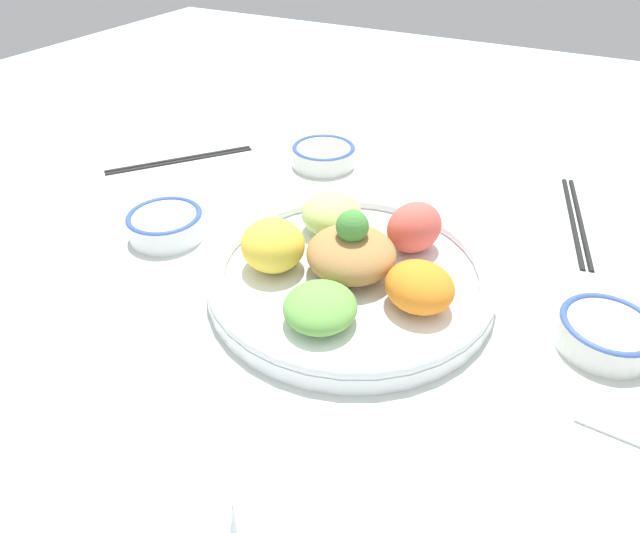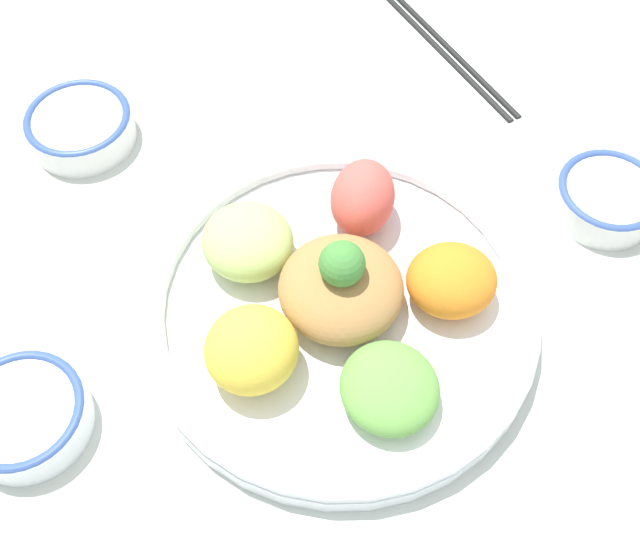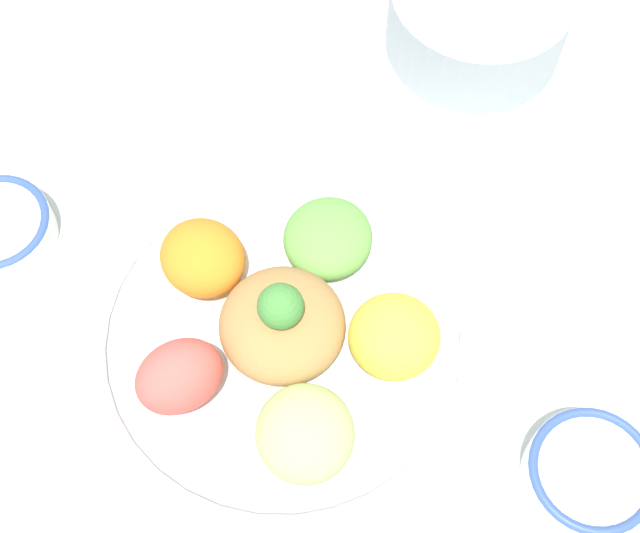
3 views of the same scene
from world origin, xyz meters
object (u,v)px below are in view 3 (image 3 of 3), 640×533
at_px(sauce_bowl_dark, 589,474).
at_px(side_serving_bowl, 478,15).
at_px(salad_platter, 284,335).
at_px(serving_spoon_main, 13,111).

bearing_deg(sauce_bowl_dark, side_serving_bowl, -53.79).
distance_m(salad_platter, sauce_bowl_dark, 0.26).
relative_size(sauce_bowl_dark, serving_spoon_main, 0.70).
xyz_separation_m(salad_platter, sauce_bowl_dark, (-0.26, -0.02, -0.01)).
bearing_deg(side_serving_bowl, salad_platter, 90.05).
bearing_deg(serving_spoon_main, sauce_bowl_dark, -2.90).
relative_size(sauce_bowl_dark, side_serving_bowl, 0.57).
height_order(side_serving_bowl, serving_spoon_main, side_serving_bowl).
height_order(sauce_bowl_dark, side_serving_bowl, side_serving_bowl).
distance_m(side_serving_bowl, serving_spoon_main, 0.45).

